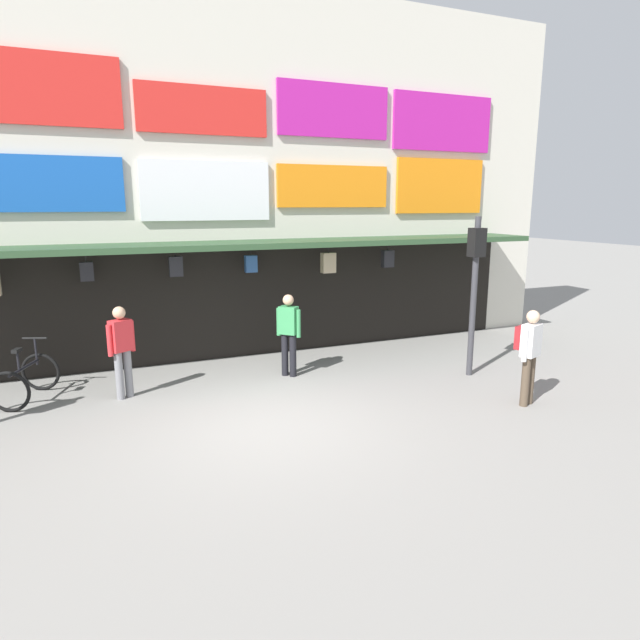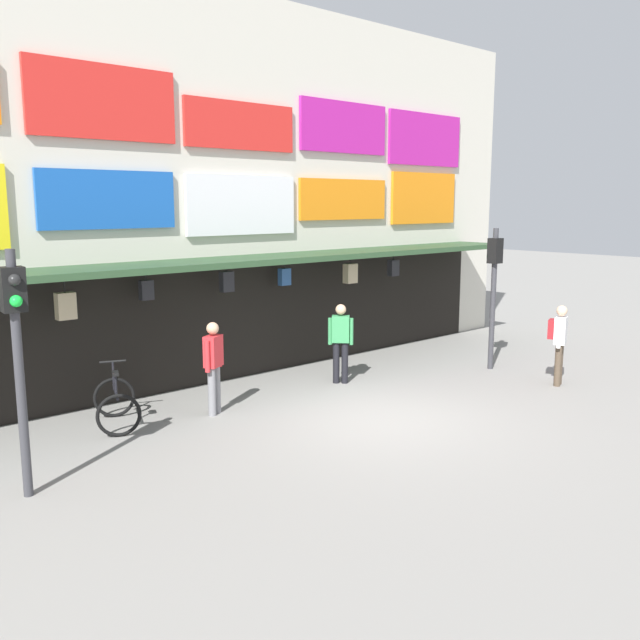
% 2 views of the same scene
% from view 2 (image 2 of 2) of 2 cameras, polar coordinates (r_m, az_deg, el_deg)
% --- Properties ---
extents(ground_plane, '(80.00, 80.00, 0.00)m').
position_cam_2_polar(ground_plane, '(12.16, 4.76, -8.21)').
color(ground_plane, gray).
extents(shopfront, '(18.00, 2.60, 8.00)m').
position_cam_2_polar(shopfront, '(15.08, -7.91, 10.51)').
color(shopfront, beige).
rests_on(shopfront, ground).
extents(traffic_light_near, '(0.30, 0.34, 3.20)m').
position_cam_2_polar(traffic_light_near, '(9.27, -24.09, -1.09)').
color(traffic_light_near, '#38383D').
rests_on(traffic_light_near, ground).
extents(traffic_light_far, '(0.28, 0.33, 3.20)m').
position_cam_2_polar(traffic_light_far, '(15.76, 14.35, 3.62)').
color(traffic_light_far, '#38383D').
rests_on(traffic_light_far, ground).
extents(bicycle_parked, '(1.09, 1.34, 1.05)m').
position_cam_2_polar(bicycle_parked, '(12.09, -16.70, -6.76)').
color(bicycle_parked, black).
rests_on(bicycle_parked, ground).
extents(pedestrian_in_red, '(0.50, 0.44, 1.68)m').
position_cam_2_polar(pedestrian_in_red, '(14.89, 19.40, -1.49)').
color(pedestrian_in_red, brown).
rests_on(pedestrian_in_red, ground).
extents(pedestrian_in_blue, '(0.41, 0.41, 1.68)m').
position_cam_2_polar(pedestrian_in_blue, '(14.21, 1.74, -1.60)').
color(pedestrian_in_blue, black).
rests_on(pedestrian_in_blue, ground).
extents(pedestrian_in_green, '(0.47, 0.37, 1.68)m').
position_cam_2_polar(pedestrian_in_green, '(12.25, -8.91, -3.56)').
color(pedestrian_in_green, gray).
rests_on(pedestrian_in_green, ground).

